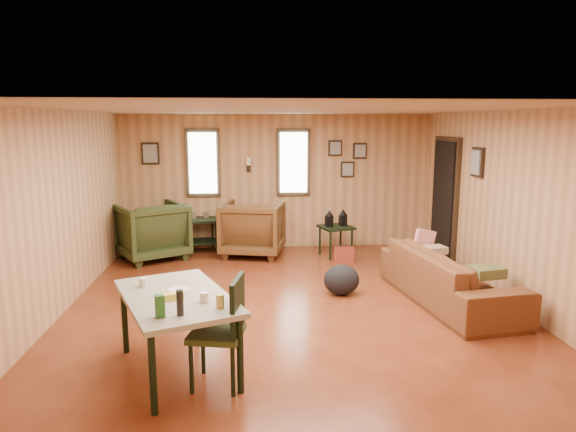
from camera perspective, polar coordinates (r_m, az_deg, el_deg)
name	(u,v)px	position (r m, az deg, el deg)	size (l,w,h in m)	color
room	(302,206)	(6.56, 1.56, 1.16)	(5.54, 6.04, 2.44)	brown
sofa	(449,268)	(6.80, 17.50, -5.55)	(2.28, 0.67, 0.89)	brown
recliner_brown	(253,226)	(8.78, -3.92, -1.09)	(1.00, 0.93, 1.03)	#533418
recliner_green	(152,228)	(8.82, -14.92, -1.32)	(1.01, 0.95, 1.04)	#2C3719
end_table	(201,229)	(9.15, -9.69, -1.43)	(0.67, 0.63, 0.73)	black
side_table	(336,225)	(8.72, 5.35, -0.95)	(0.63, 0.63, 0.81)	black
cooler	(344,255)	(8.48, 6.23, -4.30)	(0.35, 0.27, 0.23)	maroon
backpack	(342,280)	(6.86, 5.97, -7.08)	(0.52, 0.42, 0.41)	black
sofa_pillows	(455,257)	(7.17, 18.04, -4.34)	(0.66, 1.66, 0.34)	brown
dining_table	(176,302)	(4.77, -12.29, -9.36)	(1.34, 1.65, 0.94)	gray
dining_chair	(225,326)	(4.51, -7.02, -12.00)	(0.51, 0.51, 0.97)	#2C3719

